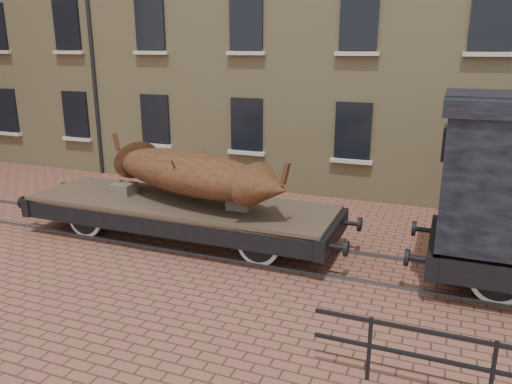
% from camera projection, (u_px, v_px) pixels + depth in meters
% --- Properties ---
extents(ground, '(90.00, 90.00, 0.00)m').
position_uv_depth(ground, '(265.00, 253.00, 11.69)').
color(ground, brown).
extents(rail_track, '(30.00, 1.52, 0.06)m').
position_uv_depth(rail_track, '(265.00, 251.00, 11.68)').
color(rail_track, '#59595E').
rests_on(rail_track, ground).
extents(flatcar_wagon, '(8.63, 2.34, 1.30)m').
position_uv_depth(flatcar_wagon, '(180.00, 209.00, 12.24)').
color(flatcar_wagon, brown).
rests_on(flatcar_wagon, ground).
extents(iron_boat, '(5.66, 2.95, 1.41)m').
position_uv_depth(iron_boat, '(190.00, 172.00, 11.87)').
color(iron_boat, brown).
rests_on(iron_boat, flatcar_wagon).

